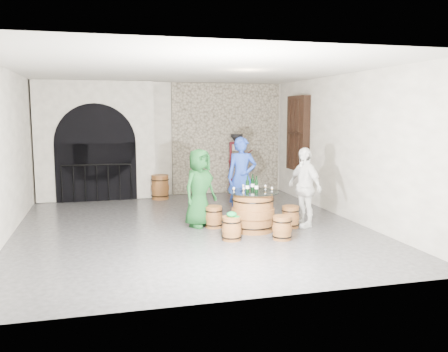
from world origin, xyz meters
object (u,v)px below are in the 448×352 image
object	(u,v)px
person_green	(200,188)
wine_bottle_center	(256,186)
person_blue	(242,177)
wine_bottle_right	(253,184)
person_white	(304,187)
corking_press	(237,159)
barrel_table	(253,211)
barrel_stool_near_right	(282,228)
barrel_stool_left	(214,217)
barrel_stool_far	(245,211)
wine_bottle_left	(247,185)
barrel_stool_right	(290,217)
side_barrel	(160,187)
barrel_stool_near_left	(232,228)

from	to	relation	value
person_green	wine_bottle_center	bearing A→B (deg)	-69.98
person_blue	wine_bottle_right	distance (m)	1.13
person_green	person_blue	size ratio (longest dim) A/B	0.89
person_white	corking_press	xyz separation A→B (m)	(-0.22, 4.26, 0.19)
barrel_table	barrel_stool_near_right	world-z (taller)	barrel_table
barrel_stool_left	wine_bottle_right	xyz separation A→B (m)	(0.73, -0.31, 0.71)
barrel_stool_far	wine_bottle_left	distance (m)	1.15
barrel_stool_right	wine_bottle_center	size ratio (longest dim) A/B	1.37
barrel_stool_right	person_white	world-z (taller)	person_white
barrel_stool_left	barrel_stool_right	size ratio (longest dim) A/B	1.00
wine_bottle_left	wine_bottle_center	xyz separation A→B (m)	(0.17, -0.06, 0.00)
barrel_stool_near_right	corking_press	bearing A→B (deg)	83.32
barrel_table	barrel_stool_right	distance (m)	0.85
barrel_stool_near_right	corking_press	xyz separation A→B (m)	(0.60, 5.12, 0.79)
wine_bottle_left	corking_press	distance (m)	4.52
wine_bottle_center	side_barrel	bearing A→B (deg)	108.77
wine_bottle_right	wine_bottle_left	bearing A→B (deg)	-131.24
barrel_stool_right	person_green	xyz separation A→B (m)	(-1.79, 0.56, 0.59)
barrel_stool_near_right	person_green	size ratio (longest dim) A/B	0.28
person_green	corking_press	size ratio (longest dim) A/B	0.93
barrel_stool_near_left	person_blue	world-z (taller)	person_blue
barrel_stool_right	corking_press	xyz separation A→B (m)	(0.09, 4.28, 0.79)
barrel_stool_near_left	wine_bottle_right	world-z (taller)	wine_bottle_right
person_white	side_barrel	xyz separation A→B (m)	(-2.50, 3.90, -0.49)
barrel_stool_near_right	person_blue	distance (m)	2.16
wine_bottle_left	wine_bottle_center	bearing A→B (deg)	-20.51
barrel_table	barrel_stool_left	xyz separation A→B (m)	(-0.70, 0.46, -0.18)
person_green	wine_bottle_right	distance (m)	1.11
barrel_stool_near_left	corking_press	bearing A→B (deg)	72.82
side_barrel	corking_press	distance (m)	2.41
barrel_stool_left	person_blue	world-z (taller)	person_blue
barrel_stool_near_left	wine_bottle_left	size ratio (longest dim) A/B	1.37
barrel_stool_near_left	corking_press	size ratio (longest dim) A/B	0.26
barrel_table	barrel_stool_far	distance (m)	0.85
barrel_stool_far	corking_press	bearing A→B (deg)	76.80
person_blue	wine_bottle_center	size ratio (longest dim) A/B	5.58
barrel_stool_far	barrel_stool_right	bearing A→B (deg)	-45.90
wine_bottle_left	barrel_stool_near_left	bearing A→B (deg)	-131.44
barrel_table	person_green	distance (m)	1.22
barrel_table	person_white	bearing A→B (deg)	4.71
barrel_table	corking_press	bearing A→B (deg)	78.06
wine_bottle_right	barrel_stool_near_right	bearing A→B (deg)	-72.81
barrel_stool_right	wine_bottle_left	bearing A→B (deg)	-173.14
person_green	wine_bottle_right	world-z (taller)	person_green
person_green	person_white	bearing A→B (deg)	-47.44
side_barrel	wine_bottle_center	bearing A→B (deg)	-71.23
person_blue	barrel_table	bearing A→B (deg)	-84.19
barrel_stool_right	person_white	bearing A→B (deg)	4.71
barrel_stool_right	wine_bottle_center	world-z (taller)	wine_bottle_center
wine_bottle_center	barrel_stool_right	bearing A→B (deg)	12.54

